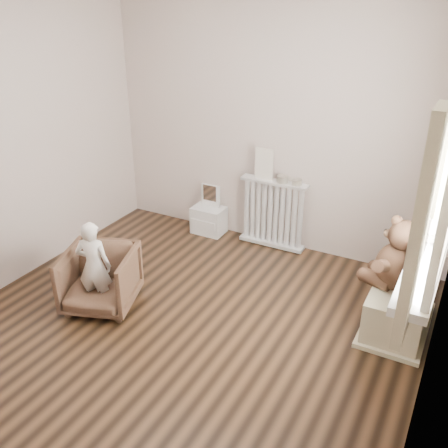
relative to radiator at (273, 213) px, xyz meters
The scene contains 15 objects.
floor 1.73m from the radiator, 92.40° to the right, with size 3.60×3.60×0.01m, color black.
back_wall 0.92m from the radiator, 120.40° to the left, with size 3.60×0.02×2.60m, color beige.
window_sill 2.17m from the radiator, 40.79° to the right, with size 0.22×1.10×0.06m, color silver.
curtain_left 2.70m from the radiator, 50.99° to the right, with size 0.06×0.26×1.30m, color #BCB48C.
curtain_right 2.04m from the radiator, 27.15° to the right, with size 0.06×0.26×1.30m, color #BCB48C.
radiator is the anchor object (origin of this frame).
paper_doll 0.53m from the radiator, behind, with size 0.19×0.02×0.32m, color beige.
tin_a 0.40m from the radiator, ahead, with size 0.11×0.11×0.07m, color #A59E8C.
tin_b 0.45m from the radiator, ahead, with size 0.10×0.10×0.06m, color #A59E8C.
toy_vanity 0.76m from the radiator, behind, with size 0.35×0.25×0.55m, color silver.
armchair 1.92m from the radiator, 116.88° to the right, with size 0.57×0.59×0.54m, color brown.
child 1.96m from the radiator, 116.21° to the right, with size 0.29×0.19×0.80m, color white.
toy_bench 1.67m from the radiator, 28.98° to the right, with size 0.43×0.81×0.38m, color beige.
teddy_bear 1.65m from the radiator, 30.76° to the right, with size 0.48×0.37×0.58m, color #382215, non-canonical shape.
plush_cat 1.97m from the radiator, 32.07° to the right, with size 0.16×0.26×0.22m, color gray, non-canonical shape.
Camera 1 is at (1.84, -2.72, 2.53)m, focal length 40.00 mm.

